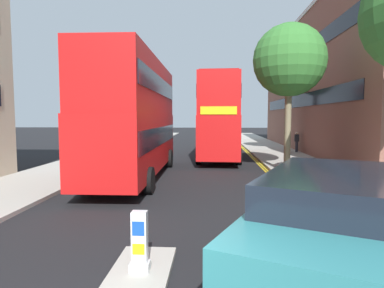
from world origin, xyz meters
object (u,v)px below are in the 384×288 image
object	(u,v)px
keep_left_bollard	(140,244)
taxi_minivan	(329,247)
double_decker_bus_away	(135,115)
double_decker_bus_oncoming	(220,116)
pedestrian_far	(297,142)

from	to	relation	value
keep_left_bollard	taxi_minivan	distance (m)	3.22
double_decker_bus_away	double_decker_bus_oncoming	size ratio (longest dim) A/B	1.00
double_decker_bus_away	pedestrian_far	bearing A→B (deg)	46.37
double_decker_bus_away	taxi_minivan	xyz separation A→B (m)	(5.33, -10.83, -1.96)
taxi_minivan	double_decker_bus_away	bearing A→B (deg)	116.22
keep_left_bollard	double_decker_bus_away	bearing A→B (deg)	103.50
double_decker_bus_away	pedestrian_far	xyz separation A→B (m)	(10.48, 10.99, -2.04)
taxi_minivan	pedestrian_far	size ratio (longest dim) A/B	3.18
keep_left_bollard	double_decker_bus_oncoming	size ratio (longest dim) A/B	0.10
taxi_minivan	pedestrian_far	xyz separation A→B (m)	(5.14, 21.81, -0.08)
double_decker_bus_away	keep_left_bollard	bearing A→B (deg)	-76.50
pedestrian_far	double_decker_bus_oncoming	bearing A→B (deg)	-153.95
keep_left_bollard	double_decker_bus_away	distance (m)	10.30
pedestrian_far	taxi_minivan	bearing A→B (deg)	-103.27
double_decker_bus_oncoming	taxi_minivan	world-z (taller)	double_decker_bus_oncoming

